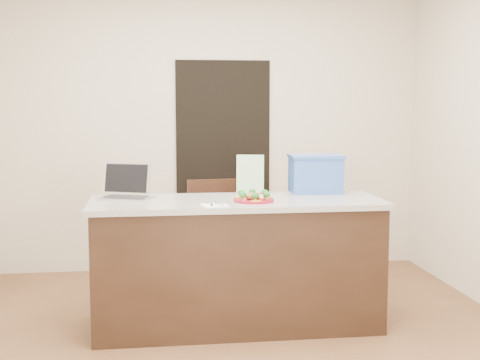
{
  "coord_description": "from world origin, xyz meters",
  "views": [
    {
      "loc": [
        -0.61,
        -4.37,
        1.6
      ],
      "look_at": [
        0.02,
        0.2,
        1.06
      ],
      "focal_mm": 50.0,
      "sensor_mm": 36.0,
      "label": 1
    }
  ],
  "objects": [
    {
      "name": "room_shell",
      "position": [
        0.0,
        0.0,
        1.62
      ],
      "size": [
        4.0,
        4.0,
        4.0
      ],
      "color": "white",
      "rests_on": "ground"
    },
    {
      "name": "pepper_rings",
      "position": [
        0.11,
        0.14,
        0.94
      ],
      "size": [
        0.26,
        0.23,
        0.01
      ],
      "color": "orange",
      "rests_on": "plate"
    },
    {
      "name": "napkin",
      "position": [
        -0.18,
        -0.01,
        0.92
      ],
      "size": [
        0.19,
        0.19,
        0.01
      ],
      "primitive_type": "cube",
      "rotation": [
        0.0,
        0.0,
        0.22
      ],
      "color": "white",
      "rests_on": "island"
    },
    {
      "name": "yogurt_bottle",
      "position": [
        0.15,
        0.09,
        0.95
      ],
      "size": [
        0.03,
        0.03,
        0.07
      ],
      "rotation": [
        0.0,
        0.0,
        0.19
      ],
      "color": "white",
      "rests_on": "island"
    },
    {
      "name": "ground",
      "position": [
        0.0,
        0.0,
        0.0
      ],
      "size": [
        4.0,
        4.0,
        0.0
      ],
      "primitive_type": "plane",
      "color": "brown",
      "rests_on": "ground"
    },
    {
      "name": "island",
      "position": [
        0.0,
        0.25,
        0.46
      ],
      "size": [
        2.06,
        0.76,
        0.92
      ],
      "color": "black",
      "rests_on": "ground"
    },
    {
      "name": "broccoli",
      "position": [
        0.11,
        0.14,
        0.97
      ],
      "size": [
        0.22,
        0.24,
        0.04
      ],
      "color": "#155017",
      "rests_on": "plate"
    },
    {
      "name": "plate",
      "position": [
        0.11,
        0.14,
        0.93
      ],
      "size": [
        0.28,
        0.28,
        0.02
      ],
      "rotation": [
        0.0,
        0.0,
        -0.24
      ],
      "color": "maroon",
      "rests_on": "island"
    },
    {
      "name": "chair",
      "position": [
        -0.08,
        1.18,
        0.54
      ],
      "size": [
        0.46,
        0.46,
        0.95
      ],
      "rotation": [
        0.0,
        0.0,
        0.1
      ],
      "color": "#371B10",
      "rests_on": "ground"
    },
    {
      "name": "blue_box",
      "position": [
        0.64,
        0.54,
        1.07
      ],
      "size": [
        0.41,
        0.3,
        0.29
      ],
      "rotation": [
        0.0,
        0.0,
        -0.04
      ],
      "color": "#315BB3",
      "rests_on": "island"
    },
    {
      "name": "fork",
      "position": [
        -0.2,
        -0.0,
        0.93
      ],
      "size": [
        0.03,
        0.15,
        0.0
      ],
      "rotation": [
        0.0,
        0.0,
        -0.1
      ],
      "color": "#B4B5B9",
      "rests_on": "napkin"
    },
    {
      "name": "knife",
      "position": [
        -0.15,
        -0.02,
        0.93
      ],
      "size": [
        0.07,
        0.17,
        0.01
      ],
      "rotation": [
        0.0,
        0.0,
        0.66
      ],
      "color": "silver",
      "rests_on": "napkin"
    },
    {
      "name": "doorway",
      "position": [
        0.1,
        1.98,
        1.0
      ],
      "size": [
        0.9,
        0.02,
        2.0
      ],
      "primitive_type": "cube",
      "color": "black",
      "rests_on": "ground"
    },
    {
      "name": "leaflet",
      "position": [
        0.14,
        0.54,
        1.07
      ],
      "size": [
        0.21,
        0.08,
        0.29
      ],
      "primitive_type": "cube",
      "rotation": [
        -0.14,
        0.0,
        -0.19
      ],
      "color": "white",
      "rests_on": "island"
    },
    {
      "name": "meatballs",
      "position": [
        0.1,
        0.15,
        0.96
      ],
      "size": [
        0.11,
        0.11,
        0.04
      ],
      "color": "#945E2A",
      "rests_on": "plate"
    },
    {
      "name": "laptop",
      "position": [
        -0.77,
        0.44,
        0.99
      ],
      "size": [
        0.43,
        0.4,
        0.25
      ],
      "rotation": [
        0.0,
        0.0,
        -0.39
      ],
      "color": "#B4B4B9",
      "rests_on": "island"
    }
  ]
}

